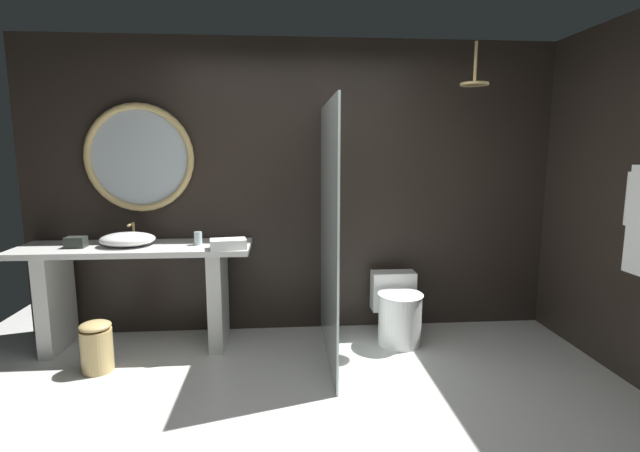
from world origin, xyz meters
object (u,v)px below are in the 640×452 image
(folded_hand_towel, at_px, (228,244))
(vessel_sink, at_px, (128,239))
(tumbler_cup, at_px, (198,238))
(rain_shower_head, at_px, (474,81))
(toilet, at_px, (398,310))
(tissue_box, at_px, (76,242))
(round_wall_mirror, at_px, (139,158))
(waste_bin, at_px, (97,346))

(folded_hand_towel, bearing_deg, vessel_sink, 167.64)
(tumbler_cup, bearing_deg, rain_shower_head, -1.90)
(toilet, bearing_deg, tumbler_cup, 177.92)
(tissue_box, bearing_deg, rain_shower_head, -0.73)
(toilet, xyz_separation_m, folded_hand_towel, (-1.42, -0.12, 0.63))
(vessel_sink, distance_m, round_wall_mirror, 0.71)
(waste_bin, bearing_deg, rain_shower_head, 7.22)
(tumbler_cup, relative_size, folded_hand_towel, 0.39)
(toilet, bearing_deg, round_wall_mirror, 171.20)
(rain_shower_head, distance_m, toilet, 2.00)
(tissue_box, distance_m, rain_shower_head, 3.47)
(toilet, bearing_deg, rain_shower_head, -1.37)
(rain_shower_head, relative_size, toilet, 0.60)
(vessel_sink, relative_size, waste_bin, 1.13)
(folded_hand_towel, bearing_deg, toilet, 4.85)
(tissue_box, distance_m, folded_hand_towel, 1.24)
(waste_bin, bearing_deg, tumbler_cup, 32.80)
(round_wall_mirror, height_order, toilet, round_wall_mirror)
(tissue_box, bearing_deg, folded_hand_towel, -6.86)
(rain_shower_head, bearing_deg, vessel_sink, 178.46)
(round_wall_mirror, distance_m, rain_shower_head, 2.87)
(vessel_sink, bearing_deg, folded_hand_towel, -12.36)
(round_wall_mirror, xyz_separation_m, rain_shower_head, (2.78, -0.35, 0.62))
(vessel_sink, bearing_deg, waste_bin, -106.02)
(waste_bin, xyz_separation_m, folded_hand_towel, (0.96, 0.27, 0.71))
(waste_bin, bearing_deg, vessel_sink, 73.98)
(tissue_box, height_order, toilet, tissue_box)
(waste_bin, bearing_deg, round_wall_mirror, 76.11)
(tissue_box, bearing_deg, toilet, -0.60)
(tissue_box, xyz_separation_m, rain_shower_head, (3.22, -0.04, 1.29))
(tumbler_cup, xyz_separation_m, waste_bin, (-0.70, -0.45, -0.72))
(toilet, height_order, folded_hand_towel, folded_hand_towel)
(rain_shower_head, xyz_separation_m, folded_hand_towel, (-1.99, -0.11, -1.29))
(tissue_box, xyz_separation_m, folded_hand_towel, (1.23, -0.15, -0.00))
(tumbler_cup, xyz_separation_m, tissue_box, (-0.96, -0.03, -0.01))
(tumbler_cup, xyz_separation_m, rain_shower_head, (2.26, -0.07, 1.27))
(round_wall_mirror, bearing_deg, tissue_box, -144.92)
(tumbler_cup, distance_m, tissue_box, 0.96)
(rain_shower_head, distance_m, waste_bin, 3.59)
(tumbler_cup, distance_m, toilet, 1.81)
(rain_shower_head, bearing_deg, round_wall_mirror, 172.72)
(tumbler_cup, relative_size, rain_shower_head, 0.32)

